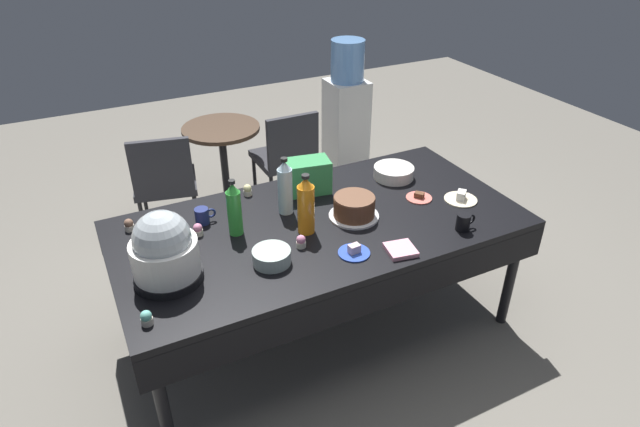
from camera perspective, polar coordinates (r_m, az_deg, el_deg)
ground at (r=3.39m, az=-0.00°, el=-11.61°), size 9.00×9.00×0.00m
potluck_table at (r=2.97m, az=-0.00°, el=-1.84°), size 2.20×1.10×0.75m
frosted_layer_cake at (r=2.95m, az=3.62°, el=0.65°), size 0.28×0.28×0.13m
slow_cooker at (r=2.53m, az=-16.11°, el=-3.79°), size 0.32×0.32×0.35m
glass_salad_bowl at (r=2.62m, az=-5.12°, el=-4.53°), size 0.19×0.19×0.07m
ceramic_snack_bowl at (r=3.40m, az=7.78°, el=4.33°), size 0.25×0.25×0.07m
dessert_plate_cobalt at (r=2.68m, az=3.61°, el=-4.02°), size 0.16×0.16×0.05m
dessert_plate_coral at (r=3.20m, az=10.40°, el=1.70°), size 0.15×0.15×0.04m
dessert_plate_cream at (r=3.23m, az=14.62°, el=1.59°), size 0.19×0.19×0.06m
cupcake_lemon at (r=2.39m, az=-17.83°, el=-10.45°), size 0.05×0.05×0.07m
cupcake_mint at (r=2.88m, az=-12.75°, el=-1.68°), size 0.05×0.05×0.07m
cupcake_rose at (r=3.02m, az=-19.49°, el=-1.15°), size 0.05×0.05×0.07m
cupcake_vanilla at (r=2.72m, az=-2.01°, el=-2.97°), size 0.05×0.05×0.07m
cupcake_berry at (r=3.20m, az=-7.65°, el=2.46°), size 0.05×0.05×0.07m
soda_bottle_orange_juice at (r=2.77m, az=-1.49°, el=0.82°), size 0.09×0.09×0.33m
soda_bottle_water at (r=2.95m, az=-3.70°, el=2.76°), size 0.08×0.08×0.33m
soda_bottle_lime_soda at (r=2.80m, az=-9.03°, el=0.45°), size 0.08×0.08×0.31m
coffee_mug_black at (r=2.94m, az=14.91°, el=-0.87°), size 0.11×0.07×0.09m
coffee_mug_navy at (r=2.97m, az=-12.27°, el=-0.23°), size 0.12×0.08×0.09m
soda_carton at (r=3.18m, az=-1.35°, el=3.96°), size 0.28×0.20×0.20m
paper_napkin_stack at (r=2.72m, az=8.50°, el=-3.80°), size 0.16×0.16×0.02m
maroon_chair_left at (r=4.08m, az=-16.08°, el=3.50°), size 0.52×0.52×0.85m
maroon_chair_right at (r=4.31m, az=-3.51°, el=6.30°), size 0.44×0.44×0.85m
round_cafe_table at (r=4.37m, az=-10.16°, el=6.29°), size 0.60×0.60×0.72m
water_cooler at (r=4.80m, az=2.77°, el=10.27°), size 0.32×0.32×1.24m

